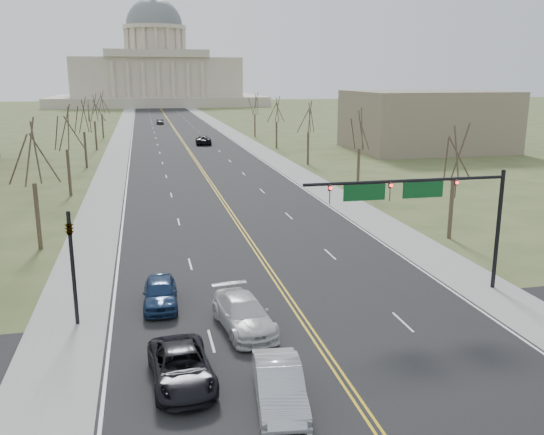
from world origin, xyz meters
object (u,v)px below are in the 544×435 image
car_sb_inner_second (244,314)px  car_far_nb (203,140)px  car_sb_outer_second (160,293)px  car_far_sb (160,121)px  signal_mast (422,198)px  signal_left (72,255)px  car_sb_inner_lead (279,386)px  car_sb_outer_lead (181,367)px

car_sb_inner_second → car_far_nb: 81.77m
car_sb_outer_second → car_far_sb: (4.36, 126.72, 0.04)m
car_sb_inner_second → signal_mast: bearing=5.8°
car_far_nb → signal_left: bearing=82.7°
car_sb_inner_lead → car_sb_outer_lead: 4.38m
car_sb_outer_second → signal_mast: bearing=-3.7°
signal_mast → signal_left: signal_mast is taller
signal_mast → car_sb_outer_second: 15.55m
signal_left → car_sb_inner_second: bearing=-16.7°
signal_left → signal_mast: bearing=-0.0°
signal_mast → car_far_nb: 79.27m
car_far_nb → car_far_sb: bearing=-79.3°
signal_mast → car_sb_outer_lead: 16.58m
signal_mast → car_far_nb: bearing=92.9°
car_far_sb → car_sb_inner_second: bearing=-88.0°
car_sb_outer_lead → car_sb_inner_second: car_sb_inner_second is taller
signal_mast → signal_left: bearing=180.0°
car_sb_inner_lead → car_sb_outer_second: car_sb_inner_lead is taller
car_sb_outer_second → car_far_nb: car_far_nb is taller
car_sb_outer_lead → car_far_nb: car_far_nb is taller
signal_left → car_sb_outer_lead: (4.84, -7.15, -2.97)m
car_sb_inner_second → car_far_sb: (0.37, 130.66, 0.01)m
car_sb_outer_lead → car_far_nb: (10.08, 86.16, 0.09)m
car_sb_outer_second → car_far_nb: (10.64, 77.56, 0.05)m
car_sb_outer_lead → car_sb_outer_second: 8.62m
car_sb_outer_second → car_far_sb: bearing=90.0°
signal_mast → car_sb_outer_second: bearing=174.3°
signal_left → car_sb_inner_lead: bearing=-49.1°
car_far_nb → signal_mast: bearing=96.3°
car_sb_outer_lead → car_sb_inner_second: size_ratio=0.95×
car_sb_outer_lead → car_far_nb: 86.75m
car_sb_outer_lead → car_sb_outer_second: car_sb_outer_second is taller
car_sb_inner_lead → car_sb_outer_second: (-4.12, 11.15, -0.05)m
car_far_sb → signal_left: bearing=-91.7°
car_far_nb → car_sb_inner_second: bearing=88.7°
signal_left → car_sb_outer_lead: size_ratio=1.13×
signal_left → car_far_sb: size_ratio=1.25×
signal_mast → car_sb_inner_second: signal_mast is taller
signal_mast → car_sb_inner_lead: 15.14m
car_sb_inner_lead → car_far_sb: bearing=96.5°
signal_mast → car_far_nb: size_ratio=2.03×
car_sb_inner_second → car_far_nb: bearing=78.0°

